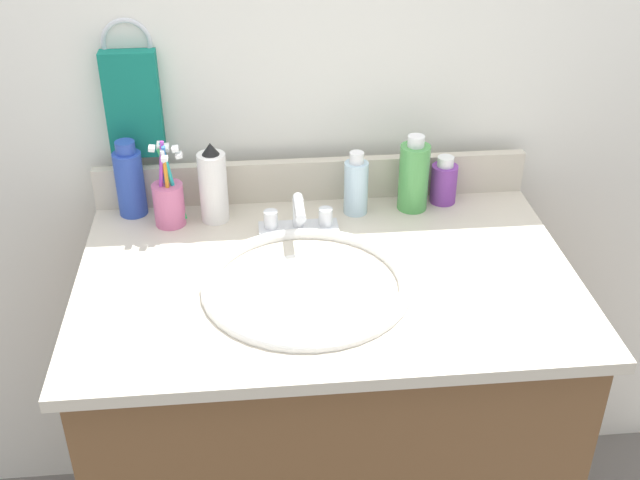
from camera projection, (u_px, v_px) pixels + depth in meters
vanity_cabinet at (326, 439)px, 1.68m from camera, size 0.88×0.56×0.81m
countertop at (327, 277)px, 1.46m from camera, size 0.92×0.61×0.02m
backsplash at (313, 179)px, 1.68m from camera, size 0.92×0.02×0.09m
back_wall at (311, 254)px, 1.86m from camera, size 2.02×0.04×1.30m
towel_ring at (127, 43)px, 1.54m from camera, size 0.10×0.01×0.10m
hand_towel at (133, 104)px, 1.58m from camera, size 0.11×0.04×0.22m
sink_basin at (307, 300)px, 1.43m from camera, size 0.38×0.38×0.11m
faucet at (299, 220)px, 1.57m from camera, size 0.16×0.10×0.08m
bottle_cream_purple at (444, 182)px, 1.67m from camera, size 0.06×0.06×0.10m
bottle_toner_green at (414, 176)px, 1.63m from camera, size 0.06×0.06×0.16m
bottle_lotion_white at (213, 185)px, 1.59m from camera, size 0.06×0.06×0.17m
bottle_gel_clear at (356, 186)px, 1.62m from camera, size 0.05×0.05×0.14m
bottle_shampoo_blue at (130, 181)px, 1.61m from camera, size 0.06×0.06×0.16m
cup_pink at (169, 200)px, 1.58m from camera, size 0.07×0.08×0.18m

